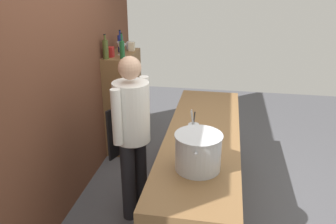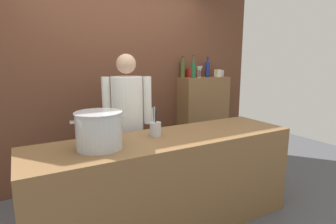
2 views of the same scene
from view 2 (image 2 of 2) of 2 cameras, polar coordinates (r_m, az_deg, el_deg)
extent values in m
cube|color=brown|center=(3.66, -11.02, 9.29)|extent=(4.40, 0.10, 3.00)
cube|color=brown|center=(2.64, -0.02, -14.74)|extent=(2.50, 0.70, 0.90)
cube|color=brown|center=(4.19, 7.43, -1.86)|extent=(0.76, 0.32, 1.34)
cylinder|color=black|center=(3.15, -6.42, -11.00)|extent=(0.14, 0.14, 0.84)
cylinder|color=black|center=(3.15, -10.13, -11.12)|extent=(0.14, 0.14, 0.84)
cylinder|color=white|center=(2.96, -8.65, 1.81)|extent=(0.34, 0.34, 0.58)
cube|color=black|center=(3.18, -8.56, -1.96)|extent=(0.29, 0.12, 0.52)
cylinder|color=white|center=(2.96, -4.40, 2.49)|extent=(0.09, 0.09, 0.52)
cylinder|color=white|center=(2.96, -12.93, 2.23)|extent=(0.09, 0.09, 0.52)
sphere|color=tan|center=(2.92, -8.89, 10.07)|extent=(0.21, 0.21, 0.21)
cylinder|color=#B7BABF|center=(2.20, -14.42, -3.87)|extent=(0.36, 0.36, 0.29)
cylinder|color=#B7BABF|center=(2.17, -14.61, -0.08)|extent=(0.37, 0.37, 0.01)
cube|color=#B7BABF|center=(2.14, -19.66, -2.05)|extent=(0.04, 0.02, 0.02)
cube|color=#B7BABF|center=(2.23, -9.64, -1.01)|extent=(0.04, 0.02, 0.02)
cylinder|color=#B7BABF|center=(2.49, -2.68, -3.68)|extent=(0.10, 0.10, 0.13)
cylinder|color=#262626|center=(2.48, -2.62, -2.06)|extent=(0.02, 0.03, 0.23)
cylinder|color=#B7BABF|center=(2.47, -3.29, -1.93)|extent=(0.02, 0.05, 0.25)
cylinder|color=#B7BABF|center=(2.47, -2.93, -1.81)|extent=(0.03, 0.05, 0.26)
cylinder|color=navy|center=(4.17, 8.37, 8.91)|extent=(0.07, 0.07, 0.22)
cylinder|color=navy|center=(4.17, 8.43, 10.84)|extent=(0.02, 0.02, 0.06)
cylinder|color=black|center=(4.17, 8.44, 11.34)|extent=(0.03, 0.03, 0.01)
cylinder|color=#475123|center=(3.98, 3.15, 8.99)|extent=(0.07, 0.07, 0.23)
cylinder|color=#475123|center=(3.98, 3.17, 11.09)|extent=(0.02, 0.02, 0.06)
cylinder|color=black|center=(3.98, 3.18, 11.61)|extent=(0.03, 0.03, 0.01)
cylinder|color=#1E592D|center=(3.85, 5.37, 8.77)|extent=(0.06, 0.06, 0.21)
cylinder|color=#1E592D|center=(3.85, 5.41, 11.05)|extent=(0.02, 0.02, 0.09)
cylinder|color=black|center=(3.85, 5.42, 11.81)|extent=(0.03, 0.03, 0.01)
cylinder|color=silver|center=(4.04, 6.80, 7.36)|extent=(0.06, 0.06, 0.01)
cylinder|color=silver|center=(4.04, 6.81, 7.90)|extent=(0.01, 0.01, 0.07)
cone|color=silver|center=(4.04, 6.83, 9.03)|extent=(0.07, 0.07, 0.09)
cylinder|color=silver|center=(3.92, 6.38, 7.27)|extent=(0.06, 0.06, 0.01)
cylinder|color=silver|center=(3.92, 6.39, 7.92)|extent=(0.01, 0.01, 0.08)
cone|color=silver|center=(3.92, 6.42, 9.09)|extent=(0.08, 0.08, 0.08)
cube|color=red|center=(4.03, 4.63, 8.24)|extent=(0.08, 0.08, 0.12)
cube|color=beige|center=(4.13, 10.51, 8.08)|extent=(0.08, 0.08, 0.11)
cube|color=#B2B2B7|center=(4.24, 11.03, 8.05)|extent=(0.08, 0.08, 0.10)
camera|label=1|loc=(2.72, -76.66, 19.10)|focal=36.61mm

